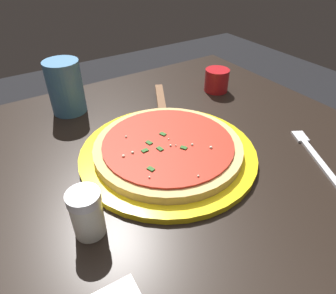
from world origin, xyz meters
TOP-DOWN VIEW (x-y plane):
  - restaurant_table at (0.00, 0.00)m, footprint 0.86×0.75m
  - serving_plate at (-0.01, -0.02)m, footprint 0.33×0.33m
  - pizza at (-0.01, -0.02)m, footprint 0.28×0.28m
  - pizza_server at (0.07, 0.13)m, footprint 0.14×0.22m
  - cup_tall_drink at (-0.11, 0.25)m, footprint 0.08×0.08m
  - cup_small_sauce at (0.25, 0.15)m, footprint 0.06×0.06m
  - fork at (0.23, -0.17)m, footprint 0.10×0.17m
  - parmesan_shaker at (-0.19, -0.10)m, footprint 0.05×0.05m

SIDE VIEW (x-z plane):
  - restaurant_table at x=0.00m, z-range 0.21..0.93m
  - fork at x=0.23m, z-range 0.72..0.73m
  - serving_plate at x=-0.01m, z-range 0.72..0.73m
  - pizza_server at x=0.07m, z-range 0.73..0.75m
  - pizza at x=-0.01m, z-range 0.73..0.76m
  - cup_small_sauce at x=0.25m, z-range 0.72..0.78m
  - parmesan_shaker at x=-0.19m, z-range 0.72..0.80m
  - cup_tall_drink at x=-0.11m, z-range 0.72..0.84m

